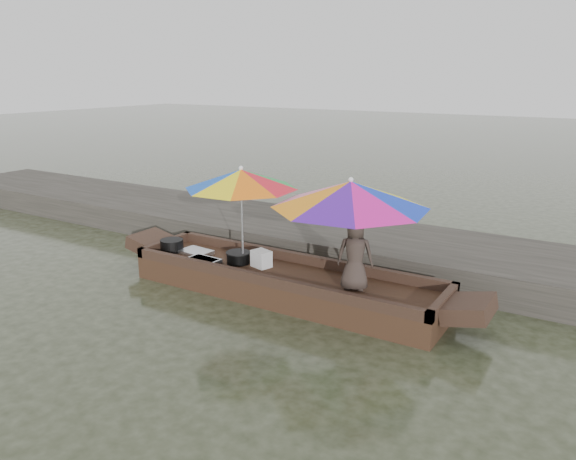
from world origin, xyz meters
The scene contains 11 objects.
water centered at (0.00, 0.00, 0.00)m, with size 80.00×80.00×0.00m, color black.
dock centered at (0.00, 2.20, 0.25)m, with size 22.00×2.20×0.50m, color #2D2B26.
boat_hull centered at (0.00, 0.00, 0.17)m, with size 4.87×1.20×0.35m, color #392418.
cooking_pot centered at (-2.18, -0.06, 0.45)m, with size 0.38×0.38×0.20m, color black.
tray_crayfish centered at (-1.31, -0.33, 0.39)m, with size 0.52×0.36×0.09m, color silver.
tray_scallop centered at (-1.75, 0.04, 0.38)m, with size 0.52×0.36×0.06m, color silver.
charcoal_grill centered at (-0.87, 0.02, 0.43)m, with size 0.36×0.36×0.17m, color black.
supply_bag centered at (-0.46, 0.07, 0.48)m, with size 0.28×0.22×0.26m, color silver.
vendor centered at (1.15, -0.03, 0.86)m, with size 0.50×0.33×1.02m, color #3A2F29.
umbrella_bow centered at (-0.76, 0.00, 1.12)m, with size 1.72×1.72×1.55m, color red, non-canonical shape.
umbrella_stern centered at (1.04, 0.00, 1.12)m, with size 2.16×2.16×1.55m, color #0C2FD8, non-canonical shape.
Camera 1 is at (4.16, -6.69, 3.23)m, focal length 35.00 mm.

